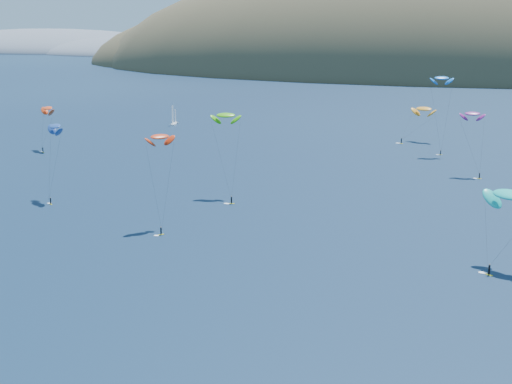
{
  "coord_description": "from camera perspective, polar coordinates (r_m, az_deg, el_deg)",
  "views": [
    {
      "loc": [
        55.65,
        -65.13,
        47.45
      ],
      "look_at": [
        11.38,
        80.0,
        9.0
      ],
      "focal_mm": 50.0,
      "sensor_mm": 36.0,
      "label": 1
    }
  ],
  "objects": [
    {
      "name": "kitesurfer_11",
      "position": [
        276.1,
        13.28,
        6.49
      ],
      "size": [
        12.89,
        12.7,
        14.76
      ],
      "rotation": [
        0.0,
        0.0,
        -0.35
      ],
      "color": "gold",
      "rests_on": "ground"
    },
    {
      "name": "kitesurfer_6",
      "position": [
        221.54,
        16.93,
        6.0
      ],
      "size": [
        7.52,
        8.28,
        20.15
      ],
      "rotation": [
        0.0,
        0.0,
        0.04
      ],
      "color": "gold",
      "rests_on": "ground"
    },
    {
      "name": "kitesurfer_9",
      "position": [
        161.29,
        -7.71,
        4.39
      ],
      "size": [
        7.25,
        12.3,
        22.26
      ],
      "rotation": [
        0.0,
        0.0,
        0.87
      ],
      "color": "gold",
      "rests_on": "ground"
    },
    {
      "name": "sailboat",
      "position": [
        311.14,
        -6.6,
        5.52
      ],
      "size": [
        7.96,
        6.83,
        9.67
      ],
      "rotation": [
        0.0,
        0.0,
        0.16
      ],
      "color": "white",
      "rests_on": "ground"
    },
    {
      "name": "kitesurfer_10",
      "position": [
        191.81,
        -15.77,
        5.08
      ],
      "size": [
        8.11,
        11.99,
        20.9
      ],
      "rotation": [
        0.0,
        0.0,
        -0.68
      ],
      "color": "gold",
      "rests_on": "ground"
    },
    {
      "name": "kitesurfer_5",
      "position": [
        142.54,
        19.56,
        -0.21
      ],
      "size": [
        11.18,
        12.52,
        16.89
      ],
      "rotation": [
        0.0,
        0.0,
        -0.67
      ],
      "color": "gold",
      "rests_on": "ground"
    },
    {
      "name": "island",
      "position": [
        630.39,
        15.58,
        8.41
      ],
      "size": [
        730.0,
        300.0,
        210.0
      ],
      "color": "#3D3526",
      "rests_on": "ground"
    },
    {
      "name": "kitesurfer_1",
      "position": [
        262.31,
        -16.33,
        6.45
      ],
      "size": [
        8.87,
        10.91,
        16.86
      ],
      "rotation": [
        0.0,
        0.0,
        -0.59
      ],
      "color": "gold",
      "rests_on": "ground"
    },
    {
      "name": "headland",
      "position": [
        958.15,
        -14.85,
        10.72
      ],
      "size": [
        460.0,
        250.0,
        60.0
      ],
      "color": "slate",
      "rests_on": "ground"
    },
    {
      "name": "kitesurfer_4",
      "position": [
        251.05,
        14.64,
        8.81
      ],
      "size": [
        8.15,
        5.9,
        27.89
      ],
      "rotation": [
        0.0,
        0.0,
        0.27
      ],
      "color": "gold",
      "rests_on": "ground"
    },
    {
      "name": "kitesurfer_3",
      "position": [
        188.22,
        -2.43,
        6.13
      ],
      "size": [
        9.83,
        13.33,
        23.22
      ],
      "rotation": [
        0.0,
        0.0,
        0.25
      ],
      "color": "gold",
      "rests_on": "ground"
    }
  ]
}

